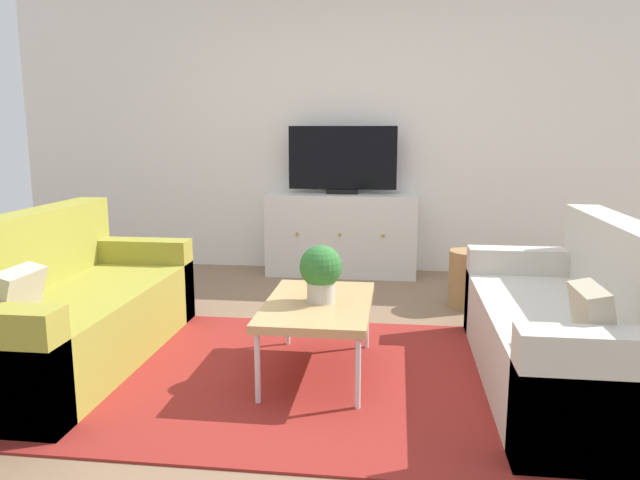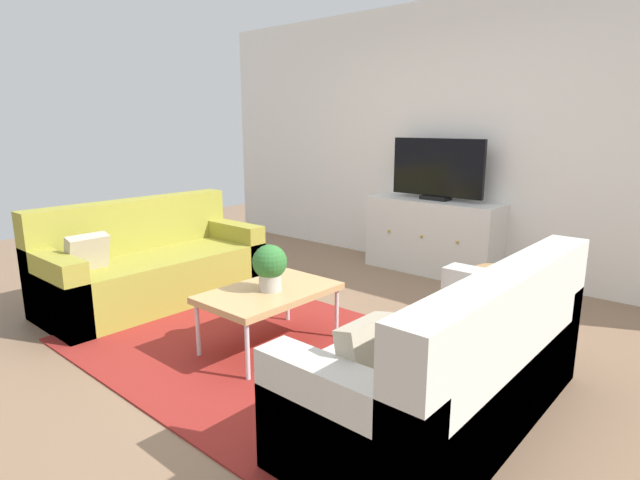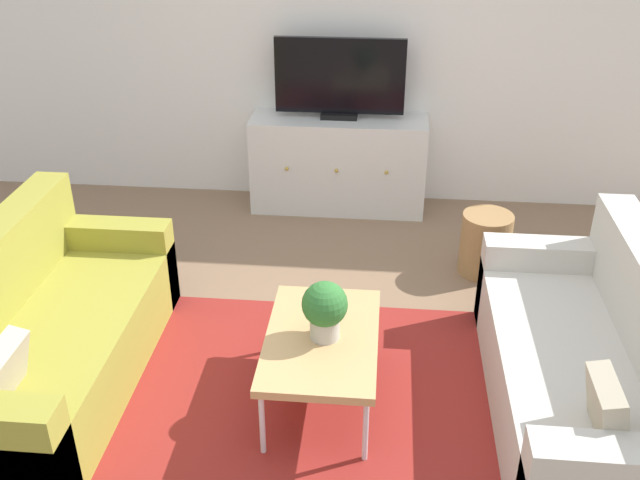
{
  "view_description": "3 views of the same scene",
  "coord_description": "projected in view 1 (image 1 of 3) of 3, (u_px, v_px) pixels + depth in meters",
  "views": [
    {
      "loc": [
        0.47,
        -3.23,
        1.33
      ],
      "look_at": [
        0.0,
        0.49,
        0.64
      ],
      "focal_mm": 34.09,
      "sensor_mm": 36.0,
      "label": 1
    },
    {
      "loc": [
        2.46,
        -2.31,
        1.49
      ],
      "look_at": [
        0.0,
        0.49,
        0.64
      ],
      "focal_mm": 28.63,
      "sensor_mm": 36.0,
      "label": 2
    },
    {
      "loc": [
        0.34,
        -3.06,
        2.58
      ],
      "look_at": [
        0.0,
        0.49,
        0.64
      ],
      "focal_mm": 40.74,
      "sensor_mm": 36.0,
      "label": 3
    }
  ],
  "objects": [
    {
      "name": "wall_back",
      "position": [
        348.0,
        127.0,
        5.7
      ],
      "size": [
        6.4,
        0.12,
        2.7
      ],
      "primitive_type": "cube",
      "color": "white",
      "rests_on": "ground_plane"
    },
    {
      "name": "wicker_basket",
      "position": [
        471.0,
        279.0,
        4.59
      ],
      "size": [
        0.34,
        0.34,
        0.43
      ],
      "primitive_type": "cylinder",
      "color": "#9E7547",
      "rests_on": "ground_plane"
    },
    {
      "name": "coffee_table",
      "position": [
        318.0,
        307.0,
        3.29
      ],
      "size": [
        0.57,
        0.91,
        0.41
      ],
      "color": "tan",
      "rests_on": "ground_plane"
    },
    {
      "name": "ground_plane",
      "position": [
        309.0,
        367.0,
        3.45
      ],
      "size": [
        10.0,
        10.0,
        0.0
      ],
      "primitive_type": "plane",
      "color": "#84664C"
    },
    {
      "name": "potted_plant",
      "position": [
        321.0,
        271.0,
        3.24
      ],
      "size": [
        0.23,
        0.23,
        0.31
      ],
      "color": "#B7B2A8",
      "rests_on": "coffee_table"
    },
    {
      "name": "area_rug",
      "position": [
        305.0,
        376.0,
        3.31
      ],
      "size": [
        2.5,
        1.9,
        0.01
      ],
      "primitive_type": "cube",
      "color": "maroon",
      "rests_on": "ground_plane"
    },
    {
      "name": "tv_console",
      "position": [
        342.0,
        234.0,
        5.6
      ],
      "size": [
        1.36,
        0.47,
        0.75
      ],
      "color": "silver",
      "rests_on": "ground_plane"
    },
    {
      "name": "couch_left_side",
      "position": [
        59.0,
        314.0,
        3.48
      ],
      "size": [
        0.81,
        1.82,
        0.86
      ],
      "color": "olive",
      "rests_on": "ground_plane"
    },
    {
      "name": "couch_right_side",
      "position": [
        582.0,
        336.0,
        3.12
      ],
      "size": [
        0.81,
        1.82,
        0.86
      ],
      "color": "beige",
      "rests_on": "ground_plane"
    },
    {
      "name": "flat_screen_tv",
      "position": [
        343.0,
        160.0,
        5.5
      ],
      "size": [
        0.98,
        0.16,
        0.61
      ],
      "color": "black",
      "rests_on": "tv_console"
    }
  ]
}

